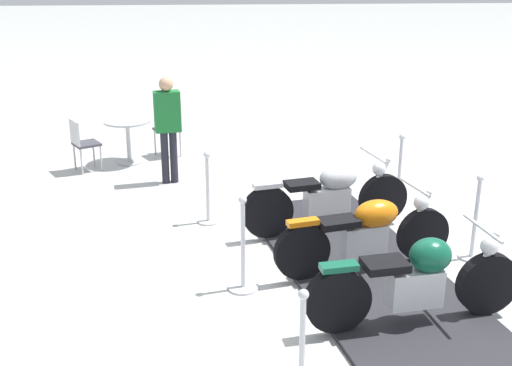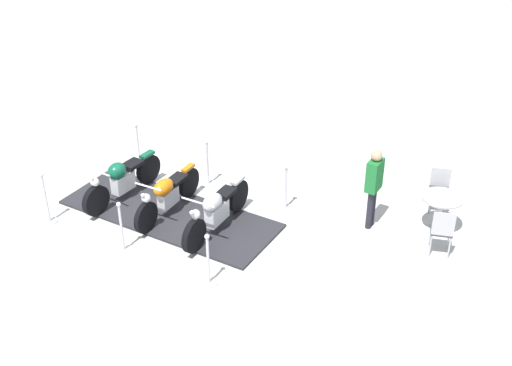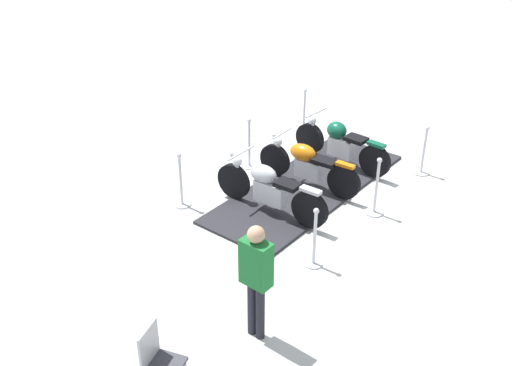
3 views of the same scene
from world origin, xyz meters
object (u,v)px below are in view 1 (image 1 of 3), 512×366
at_px(stanchion_left_rear, 208,198).
at_px(stanchion_left_mid, 243,261).
at_px(stanchion_right_mid, 474,230).
at_px(cafe_chair_near_table, 171,125).
at_px(cafe_chair_across_table, 82,141).
at_px(motorcycle_chrome, 330,196).
at_px(motorcycle_copper, 368,231).
at_px(stanchion_left_front, 301,365).
at_px(stanchion_right_rear, 399,180).
at_px(bystander_person, 168,121).
at_px(motorcycle_forest, 419,280).
at_px(cafe_table, 128,131).

xyz_separation_m(stanchion_left_rear, stanchion_left_mid, (1.90, 0.38, -0.01)).
height_order(stanchion_right_mid, cafe_chair_near_table, stanchion_right_mid).
bearing_deg(cafe_chair_across_table, motorcycle_chrome, -67.26).
distance_m(motorcycle_copper, stanchion_left_front, 2.45).
distance_m(motorcycle_chrome, cafe_chair_near_table, 4.27).
distance_m(stanchion_right_mid, cafe_chair_near_table, 5.94).
distance_m(stanchion_left_mid, stanchion_right_rear, 3.46).
bearing_deg(stanchion_left_front, motorcycle_chrome, 166.16).
xyz_separation_m(motorcycle_copper, bystander_person, (-3.29, -2.44, 0.50)).
xyz_separation_m(motorcycle_forest, stanchion_left_front, (1.03, -1.29, -0.19)).
distance_m(cafe_chair_near_table, cafe_chair_across_table, 1.65).
relative_size(motorcycle_forest, stanchion_left_mid, 2.04).
distance_m(motorcycle_copper, bystander_person, 4.12).
bearing_deg(motorcycle_copper, cafe_chair_across_table, 120.98).
relative_size(stanchion_left_front, bystander_person, 0.60).
height_order(motorcycle_chrome, stanchion_right_mid, stanchion_right_mid).
height_order(motorcycle_chrome, cafe_chair_near_table, motorcycle_chrome).
relative_size(stanchion_left_mid, cafe_table, 1.36).
height_order(stanchion_left_mid, bystander_person, bystander_person).
bearing_deg(cafe_chair_near_table, stanchion_right_rear, 113.73).
xyz_separation_m(motorcycle_copper, stanchion_right_mid, (-0.27, 1.37, -0.15)).
bearing_deg(cafe_table, stanchion_left_mid, 20.69).
xyz_separation_m(motorcycle_chrome, stanchion_left_mid, (1.45, -1.21, -0.18)).
relative_size(stanchion_right_rear, cafe_chair_near_table, 1.06).
xyz_separation_m(motorcycle_forest, cafe_chair_near_table, (-5.95, -2.72, 0.06)).
height_order(stanchion_left_mid, cafe_chair_near_table, stanchion_left_mid).
relative_size(motorcycle_copper, cafe_table, 2.65).
bearing_deg(motorcycle_chrome, motorcycle_forest, -91.85).
bearing_deg(motorcycle_chrome, stanchion_left_mid, -142.94).
bearing_deg(motorcycle_forest, cafe_table, 113.66).
bearing_deg(cafe_chair_near_table, motorcycle_copper, 88.16).
distance_m(stanchion_left_mid, cafe_chair_near_table, 5.19).
bearing_deg(motorcycle_copper, motorcycle_forest, -92.60).
distance_m(stanchion_left_rear, cafe_chair_across_table, 3.16).
bearing_deg(motorcycle_forest, stanchion_left_rear, 118.39).
xyz_separation_m(motorcycle_chrome, bystander_person, (-2.13, -2.20, 0.51)).
xyz_separation_m(motorcycle_chrome, stanchion_right_rear, (-1.02, 1.22, -0.17)).
xyz_separation_m(stanchion_left_mid, cafe_table, (-4.67, -1.76, 0.24)).
distance_m(stanchion_right_rear, cafe_chair_near_table, 4.35).
bearing_deg(stanchion_left_front, motorcycle_copper, 154.17).
height_order(stanchion_right_mid, bystander_person, bystander_person).
bearing_deg(stanchion_right_rear, stanchion_left_mid, -44.54).
height_order(motorcycle_copper, stanchion_left_rear, stanchion_left_rear).
distance_m(stanchion_left_front, cafe_chair_across_table, 6.80).
bearing_deg(stanchion_left_rear, motorcycle_forest, 36.52).
distance_m(stanchion_right_rear, bystander_person, 3.66).
relative_size(stanchion_left_rear, stanchion_left_front, 1.00).
bearing_deg(bystander_person, cafe_chair_across_table, -125.13).
relative_size(motorcycle_forest, stanchion_right_rear, 2.13).
height_order(stanchion_left_mid, cafe_table, stanchion_left_mid).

